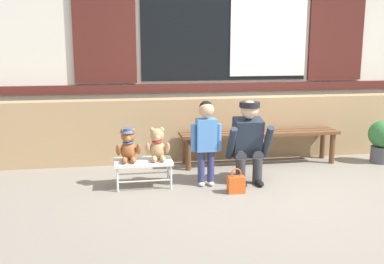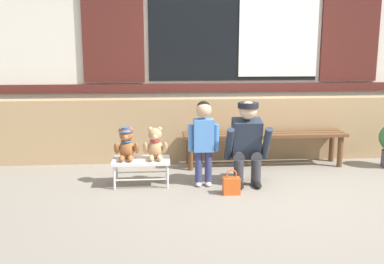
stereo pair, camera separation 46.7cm
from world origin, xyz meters
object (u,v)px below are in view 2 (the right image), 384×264
small_display_bench (141,162)px  handbag_on_ground (231,185)px  child_standing (204,134)px  adult_crouching (247,142)px  teddy_bear_with_hat (126,144)px  wooden_bench_long (264,138)px  teddy_bear_plain (155,145)px

small_display_bench → handbag_on_ground: small_display_bench is taller
child_standing → adult_crouching: size_ratio=1.01×
small_display_bench → teddy_bear_with_hat: bearing=179.2°
small_display_bench → adult_crouching: size_ratio=0.67×
wooden_bench_long → teddy_bear_plain: size_ratio=5.78×
teddy_bear_plain → child_standing: (0.53, -0.09, 0.13)m
teddy_bear_plain → teddy_bear_with_hat: bearing=179.9°
teddy_bear_plain → adult_crouching: 1.04m
small_display_bench → adult_crouching: adult_crouching is taller
adult_crouching → child_standing: bearing=-174.8°
adult_crouching → teddy_bear_with_hat: bearing=178.2°
teddy_bear_with_hat → adult_crouching: size_ratio=0.38×
teddy_bear_with_hat → adult_crouching: bearing=-1.8°
teddy_bear_with_hat → teddy_bear_plain: same height
teddy_bear_plain → handbag_on_ground: teddy_bear_plain is taller
handbag_on_ground → child_standing: bearing=130.6°
teddy_bear_plain → adult_crouching: (1.04, -0.04, 0.02)m
wooden_bench_long → teddy_bear_with_hat: bearing=-158.3°
wooden_bench_long → child_standing: 1.19m
wooden_bench_long → small_display_bench: (-1.57, -0.69, -0.11)m
teddy_bear_plain → handbag_on_ground: 0.97m
child_standing → handbag_on_ground: 0.64m
wooden_bench_long → child_standing: child_standing is taller
small_display_bench → teddy_bear_plain: teddy_bear_plain is taller
adult_crouching → wooden_bench_long: bearing=63.0°
wooden_bench_long → teddy_bear_plain: 1.57m
wooden_bench_long → handbag_on_ground: bearing=-119.2°
small_display_bench → child_standing: size_ratio=0.67×
small_display_bench → child_standing: child_standing is taller
child_standing → small_display_bench: bearing=173.0°
wooden_bench_long → teddy_bear_plain: bearing=-153.9°
small_display_bench → teddy_bear_with_hat: 0.26m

